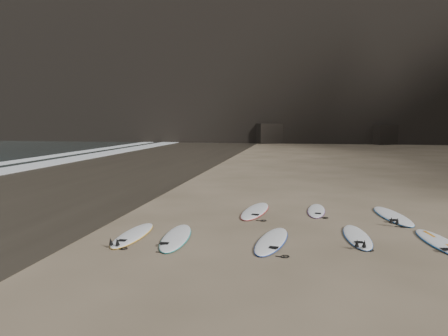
# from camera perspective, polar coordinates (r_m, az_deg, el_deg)

# --- Properties ---
(ground) EXTENTS (240.00, 240.00, 0.00)m
(ground) POSITION_cam_1_polar(r_m,az_deg,el_deg) (11.61, 17.92, -8.74)
(ground) COLOR #897559
(ground) RESTS_ON ground
(wet_sand) EXTENTS (12.00, 200.00, 0.01)m
(wet_sand) POSITION_cam_1_polar(r_m,az_deg,el_deg) (24.16, -18.17, -1.02)
(wet_sand) COLOR #383026
(wet_sand) RESTS_ON ground
(surfboard_0) EXTENTS (0.89, 2.66, 0.09)m
(surfboard_0) POSITION_cam_1_polar(r_m,az_deg,el_deg) (11.09, -6.28, -8.93)
(surfboard_0) COLOR white
(surfboard_0) RESTS_ON ground
(surfboard_1) EXTENTS (0.94, 2.64, 0.09)m
(surfboard_1) POSITION_cam_1_polar(r_m,az_deg,el_deg) (10.79, 6.26, -9.36)
(surfboard_1) COLOR white
(surfboard_1) RESTS_ON ground
(surfboard_2) EXTENTS (0.70, 2.43, 0.09)m
(surfboard_2) POSITION_cam_1_polar(r_m,az_deg,el_deg) (11.59, 16.99, -8.52)
(surfboard_2) COLOR white
(surfboard_2) RESTS_ON ground
(surfboard_3) EXTENTS (0.95, 2.59, 0.09)m
(surfboard_3) POSITION_cam_1_polar(r_m,az_deg,el_deg) (11.77, 26.43, -8.67)
(surfboard_3) COLOR white
(surfboard_3) RESTS_ON ground
(surfboard_5) EXTENTS (0.97, 2.84, 0.10)m
(surfboard_5) POSITION_cam_1_polar(r_m,az_deg,el_deg) (14.15, 4.10, -5.55)
(surfboard_5) COLOR white
(surfboard_5) RESTS_ON ground
(surfboard_6) EXTENTS (0.64, 2.24, 0.08)m
(surfboard_6) POSITION_cam_1_polar(r_m,az_deg,el_deg) (14.50, 11.96, -5.42)
(surfboard_6) COLOR white
(surfboard_6) RESTS_ON ground
(surfboard_7) EXTENTS (1.10, 2.86, 0.10)m
(surfboard_7) POSITION_cam_1_polar(r_m,az_deg,el_deg) (14.33, 21.15, -5.82)
(surfboard_7) COLOR white
(surfboard_7) RESTS_ON ground
(surfboard_11) EXTENTS (0.61, 2.49, 0.09)m
(surfboard_11) POSITION_cam_1_polar(r_m,az_deg,el_deg) (11.50, -11.77, -8.48)
(surfboard_11) COLOR white
(surfboard_11) RESTS_ON ground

